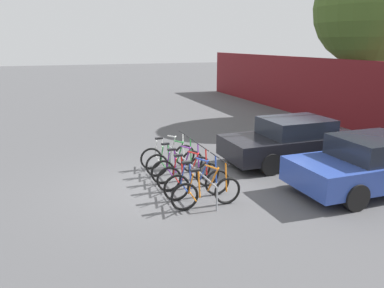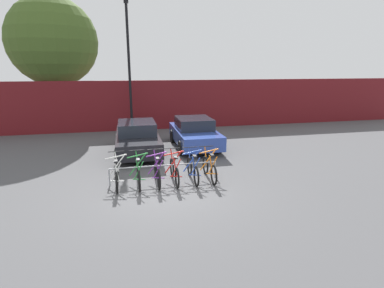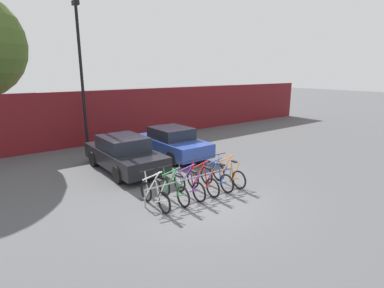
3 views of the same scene
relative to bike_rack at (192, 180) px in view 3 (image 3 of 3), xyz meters
The scene contains 12 objects.
ground_plane 0.83m from the bike_rack, 96.08° to the right, with size 120.00×120.00×0.00m, color #4C4C4F.
hoarding_wall 8.88m from the bike_rack, 90.47° to the left, with size 36.00×0.16×2.96m, color maroon.
bike_rack is the anchor object (origin of this frame).
bicycle_white 1.53m from the bike_rack, behind, with size 0.68×1.71×1.05m.
bicycle_green 0.87m from the bike_rack, behind, with size 0.68×1.71×1.05m.
bicycle_purple 0.31m from the bike_rack, 149.25° to the right, with size 0.68×1.71×1.05m.
bicycle_red 0.37m from the bike_rack, 24.91° to the right, with size 0.68×1.71×1.05m.
bicycle_blue 0.96m from the bike_rack, ahead, with size 0.68×1.71×1.05m.
bicycle_orange 1.53m from the bike_rack, ahead, with size 0.68×1.71×1.05m.
car_black 3.74m from the bike_rack, 100.91° to the left, with size 1.91×4.36×1.40m.
car_blue 4.58m from the bike_rack, 64.37° to the left, with size 1.91×4.09×1.40m.
lamp_post 8.60m from the bike_rack, 96.09° to the left, with size 0.24×0.44×7.17m.
Camera 3 is at (-5.62, -6.74, 3.98)m, focal length 28.00 mm.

